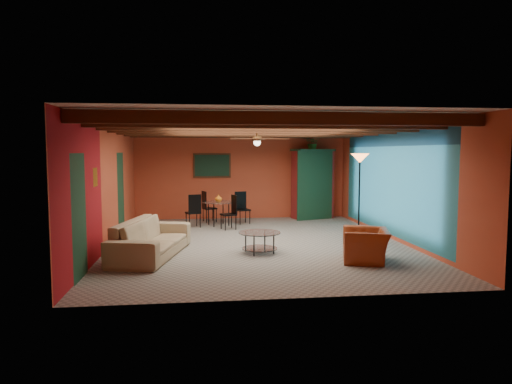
{
  "coord_description": "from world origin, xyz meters",
  "views": [
    {
      "loc": [
        -1.29,
        -10.27,
        2.07
      ],
      "look_at": [
        0.0,
        0.2,
        1.15
      ],
      "focal_mm": 32.4,
      "sensor_mm": 36.0,
      "label": 1
    }
  ],
  "objects": [
    {
      "name": "room",
      "position": [
        0.0,
        0.11,
        2.36
      ],
      "size": [
        6.52,
        8.01,
        2.71
      ],
      "color": "gray",
      "rests_on": "ground"
    },
    {
      "name": "floor_lamp",
      "position": [
        2.39,
        0.02,
        1.02
      ],
      "size": [
        0.49,
        0.49,
        2.04
      ],
      "primitive_type": null,
      "rotation": [
        0.0,
        0.0,
        0.21
      ],
      "color": "black",
      "rests_on": "ground"
    },
    {
      "name": "potted_plant",
      "position": [
        2.2,
        3.7,
        2.35
      ],
      "size": [
        0.55,
        0.51,
        0.51
      ],
      "primitive_type": "imported",
      "rotation": [
        0.0,
        0.0,
        -0.3
      ],
      "color": "#26661E",
      "rests_on": "armoire"
    },
    {
      "name": "dining_table",
      "position": [
        -0.76,
        2.64,
        0.46
      ],
      "size": [
        2.25,
        2.25,
        0.93
      ],
      "primitive_type": null,
      "rotation": [
        0.0,
        0.0,
        0.32
      ],
      "color": "white",
      "rests_on": "ground"
    },
    {
      "name": "painting",
      "position": [
        -0.9,
        3.96,
        1.65
      ],
      "size": [
        1.05,
        0.03,
        0.65
      ],
      "primitive_type": "cube",
      "color": "black",
      "rests_on": "wall_back"
    },
    {
      "name": "vase",
      "position": [
        -0.76,
        2.64,
        1.03
      ],
      "size": [
        0.26,
        0.26,
        0.21
      ],
      "primitive_type": "imported",
      "rotation": [
        0.0,
        0.0,
        -0.41
      ],
      "color": "orange",
      "rests_on": "dining_table"
    },
    {
      "name": "coffee_table",
      "position": [
        -0.08,
        -1.03,
        0.22
      ],
      "size": [
        1.08,
        1.08,
        0.44
      ],
      "primitive_type": null,
      "rotation": [
        0.0,
        0.0,
        0.29
      ],
      "color": "white",
      "rests_on": "ground"
    },
    {
      "name": "sofa",
      "position": [
        -2.25,
        -1.04,
        0.36
      ],
      "size": [
        1.5,
        2.64,
        0.73
      ],
      "primitive_type": "imported",
      "rotation": [
        0.0,
        0.0,
        1.35
      ],
      "color": "#9D8665",
      "rests_on": "ground"
    },
    {
      "name": "ceiling_fan",
      "position": [
        0.0,
        0.0,
        2.36
      ],
      "size": [
        1.5,
        1.5,
        0.44
      ],
      "primitive_type": null,
      "color": "#472614",
      "rests_on": "ceiling"
    },
    {
      "name": "armchair",
      "position": [
        1.83,
        -1.98,
        0.31
      ],
      "size": [
        1.06,
        1.14,
        0.62
      ],
      "primitive_type": "imported",
      "rotation": [
        0.0,
        0.0,
        -1.85
      ],
      "color": "maroon",
      "rests_on": "ground"
    },
    {
      "name": "armoire",
      "position": [
        2.2,
        3.7,
        1.05
      ],
      "size": [
        1.32,
        0.93,
        2.09
      ],
      "primitive_type": "cube",
      "rotation": [
        0.0,
        0.0,
        0.32
      ],
      "color": "maroon",
      "rests_on": "ground"
    }
  ]
}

